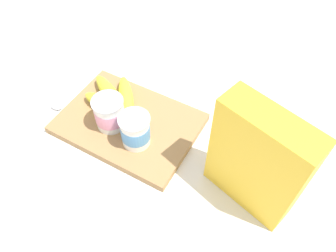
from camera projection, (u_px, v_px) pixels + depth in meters
name	position (u px, v px, depth m)	size (l,w,h in m)	color
ground_plane	(129.00, 126.00, 0.85)	(2.40, 2.40, 0.00)	silver
cutting_board	(129.00, 123.00, 0.84)	(0.34, 0.24, 0.02)	#A37A4C
cereal_box	(257.00, 161.00, 0.63)	(0.19, 0.07, 0.26)	yellow
yogurt_cup_front	(135.00, 130.00, 0.76)	(0.07, 0.07, 0.09)	white
yogurt_cup_back	(109.00, 113.00, 0.80)	(0.08, 0.08, 0.08)	white
banana_bunch	(115.00, 100.00, 0.85)	(0.19, 0.15, 0.04)	yellow
spoon	(49.00, 103.00, 0.89)	(0.13, 0.02, 0.01)	silver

